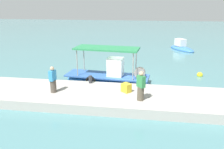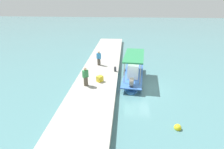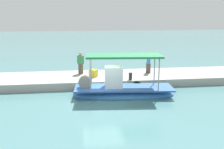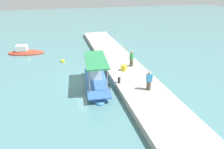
{
  "view_description": "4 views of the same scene",
  "coord_description": "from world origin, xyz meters",
  "px_view_note": "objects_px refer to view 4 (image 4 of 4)",
  "views": [
    {
      "loc": [
        1.44,
        -16.8,
        5.84
      ],
      "look_at": [
        -0.82,
        -1.82,
        1.07
      ],
      "focal_mm": 37.26,
      "sensor_mm": 36.0,
      "label": 1
    },
    {
      "loc": [
        15.66,
        -1.27,
        7.89
      ],
      "look_at": [
        -0.68,
        -2.52,
        0.85
      ],
      "focal_mm": 29.59,
      "sensor_mm": 36.0,
      "label": 2
    },
    {
      "loc": [
        1.45,
        15.39,
        5.24
      ],
      "look_at": [
        -0.88,
        -2.07,
        1.04
      ],
      "focal_mm": 42.22,
      "sensor_mm": 36.0,
      "label": 3
    },
    {
      "loc": [
        -17.74,
        2.47,
        8.64
      ],
      "look_at": [
        -0.9,
        -2.02,
        0.81
      ],
      "focal_mm": 33.13,
      "sensor_mm": 36.0,
      "label": 4
    }
  ],
  "objects_px": {
    "moored_boat_near": "(26,52)",
    "mooring_bollard": "(119,80)",
    "fisherman_by_crate": "(132,59)",
    "cargo_crate": "(124,68)",
    "main_fishing_boat": "(96,82)",
    "marker_buoy": "(63,61)",
    "fisherman_near_bollard": "(149,82)"
  },
  "relations": [
    {
      "from": "moored_boat_near",
      "to": "mooring_bollard",
      "type": "bearing_deg",
      "value": -143.94
    },
    {
      "from": "fisherman_near_bollard",
      "to": "cargo_crate",
      "type": "bearing_deg",
      "value": 9.1
    },
    {
      "from": "fisherman_near_bollard",
      "to": "marker_buoy",
      "type": "relative_size",
      "value": 3.45
    },
    {
      "from": "fisherman_near_bollard",
      "to": "mooring_bollard",
      "type": "distance_m",
      "value": 2.73
    },
    {
      "from": "main_fishing_boat",
      "to": "mooring_bollard",
      "type": "distance_m",
      "value": 2.1
    },
    {
      "from": "cargo_crate",
      "to": "fisherman_near_bollard",
      "type": "bearing_deg",
      "value": -170.9
    },
    {
      "from": "cargo_crate",
      "to": "marker_buoy",
      "type": "bearing_deg",
      "value": 46.24
    },
    {
      "from": "fisherman_near_bollard",
      "to": "cargo_crate",
      "type": "height_order",
      "value": "fisherman_near_bollard"
    },
    {
      "from": "cargo_crate",
      "to": "moored_boat_near",
      "type": "height_order",
      "value": "moored_boat_near"
    },
    {
      "from": "fisherman_near_bollard",
      "to": "moored_boat_near",
      "type": "relative_size",
      "value": 0.34
    },
    {
      "from": "mooring_bollard",
      "to": "main_fishing_boat",
      "type": "bearing_deg",
      "value": 63.7
    },
    {
      "from": "marker_buoy",
      "to": "mooring_bollard",
      "type": "bearing_deg",
      "value": -150.81
    },
    {
      "from": "cargo_crate",
      "to": "marker_buoy",
      "type": "xyz_separation_m",
      "value": [
        5.54,
        5.78,
        -0.73
      ]
    },
    {
      "from": "mooring_bollard",
      "to": "marker_buoy",
      "type": "bearing_deg",
      "value": 29.19
    },
    {
      "from": "main_fishing_boat",
      "to": "cargo_crate",
      "type": "relative_size",
      "value": 12.29
    },
    {
      "from": "moored_boat_near",
      "to": "fisherman_near_bollard",
      "type": "bearing_deg",
      "value": -142.31
    },
    {
      "from": "main_fishing_boat",
      "to": "cargo_crate",
      "type": "distance_m",
      "value": 3.54
    },
    {
      "from": "fisherman_near_bollard",
      "to": "cargo_crate",
      "type": "xyz_separation_m",
      "value": [
        4.37,
        0.7,
        -0.47
      ]
    },
    {
      "from": "main_fishing_boat",
      "to": "mooring_bollard",
      "type": "relative_size",
      "value": 13.01
    },
    {
      "from": "fisherman_by_crate",
      "to": "mooring_bollard",
      "type": "height_order",
      "value": "fisherman_by_crate"
    },
    {
      "from": "cargo_crate",
      "to": "mooring_bollard",
      "type": "bearing_deg",
      "value": 153.52
    },
    {
      "from": "fisherman_near_bollard",
      "to": "mooring_bollard",
      "type": "relative_size",
      "value": 3.2
    },
    {
      "from": "main_fishing_boat",
      "to": "marker_buoy",
      "type": "bearing_deg",
      "value": 20.37
    },
    {
      "from": "main_fishing_boat",
      "to": "mooring_bollard",
      "type": "height_order",
      "value": "main_fishing_boat"
    },
    {
      "from": "fisherman_by_crate",
      "to": "cargo_crate",
      "type": "height_order",
      "value": "fisherman_by_crate"
    },
    {
      "from": "fisherman_near_bollard",
      "to": "cargo_crate",
      "type": "relative_size",
      "value": 3.02
    },
    {
      "from": "fisherman_by_crate",
      "to": "cargo_crate",
      "type": "relative_size",
      "value": 3.14
    },
    {
      "from": "fisherman_near_bollard",
      "to": "marker_buoy",
      "type": "bearing_deg",
      "value": 33.19
    },
    {
      "from": "fisherman_near_bollard",
      "to": "fisherman_by_crate",
      "type": "height_order",
      "value": "fisherman_by_crate"
    },
    {
      "from": "fisherman_by_crate",
      "to": "cargo_crate",
      "type": "xyz_separation_m",
      "value": [
        -0.9,
        1.11,
        -0.5
      ]
    },
    {
      "from": "mooring_bollard",
      "to": "marker_buoy",
      "type": "distance_m",
      "value": 9.28
    },
    {
      "from": "fisherman_near_bollard",
      "to": "marker_buoy",
      "type": "xyz_separation_m",
      "value": [
        9.91,
        6.48,
        -1.2
      ]
    }
  ]
}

